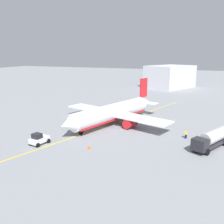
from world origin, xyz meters
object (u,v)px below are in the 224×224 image
at_px(airplane, 113,113).
at_px(pushback_tug, 39,139).
at_px(safety_cone_nose, 89,147).
at_px(fuel_tanker, 212,139).
at_px(refueling_worker, 186,134).

distance_m(airplane, pushback_tug, 19.48).
relative_size(pushback_tug, safety_cone_nose, 5.42).
xyz_separation_m(pushback_tug, safety_cone_nose, (-1.48, 9.71, -0.65)).
distance_m(airplane, safety_cone_nose, 16.50).
height_order(fuel_tanker, safety_cone_nose, fuel_tanker).
distance_m(refueling_worker, safety_cone_nose, 19.66).
bearing_deg(safety_cone_nose, airplane, -173.75).
bearing_deg(fuel_tanker, refueling_worker, -126.21).
relative_size(airplane, pushback_tug, 7.96).
bearing_deg(refueling_worker, airplane, -103.41).
distance_m(fuel_tanker, pushback_tug, 31.56).
bearing_deg(pushback_tug, refueling_worker, 118.33).
bearing_deg(airplane, refueling_worker, 76.59).
bearing_deg(safety_cone_nose, pushback_tug, -81.34).
relative_size(fuel_tanker, pushback_tug, 2.66).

